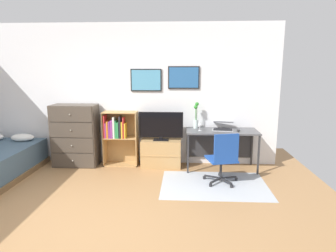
{
  "coord_description": "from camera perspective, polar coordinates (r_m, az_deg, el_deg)",
  "views": [
    {
      "loc": [
        1.26,
        -3.22,
        1.86
      ],
      "look_at": [
        1.0,
        1.5,
        0.92
      ],
      "focal_mm": 31.29,
      "sensor_mm": 36.0,
      "label": 1
    }
  ],
  "objects": [
    {
      "name": "ground_plane",
      "position": [
        3.92,
        -16.79,
        -17.61
      ],
      "size": [
        7.2,
        7.2,
        0.0
      ],
      "primitive_type": "plane",
      "color": "#A87A4C"
    },
    {
      "name": "wine_glass",
      "position": [
        5.34,
        6.23,
        0.49
      ],
      "size": [
        0.07,
        0.07,
        0.18
      ],
      "color": "silver",
      "rests_on": "desk"
    },
    {
      "name": "desk",
      "position": [
        5.56,
        10.32,
        -2.04
      ],
      "size": [
        1.3,
        0.58,
        0.74
      ],
      "color": "#4C4C4F",
      "rests_on": "ground_plane"
    },
    {
      "name": "office_chair",
      "position": [
        4.81,
        10.72,
        -5.96
      ],
      "size": [
        0.58,
        0.57,
        0.86
      ],
      "rotation": [
        0.0,
        0.0,
        0.24
      ],
      "color": "#232326",
      "rests_on": "ground_plane"
    },
    {
      "name": "wall_back_with_posters",
      "position": [
        5.8,
        -9.3,
        6.05
      ],
      "size": [
        6.12,
        0.09,
        2.7
      ],
      "color": "white",
      "rests_on": "ground_plane"
    },
    {
      "name": "dresser",
      "position": [
        5.9,
        -17.55,
        -1.75
      ],
      "size": [
        0.84,
        0.46,
        1.18
      ],
      "color": "#4C4238",
      "rests_on": "ground_plane"
    },
    {
      "name": "laptop",
      "position": [
        5.53,
        10.67,
        -0.0
      ],
      "size": [
        0.42,
        0.45,
        0.16
      ],
      "rotation": [
        0.0,
        0.0,
        -0.14
      ],
      "color": "#B7B7BC",
      "rests_on": "desk"
    },
    {
      "name": "bamboo_vase",
      "position": [
        5.55,
        5.46,
        1.94
      ],
      "size": [
        0.1,
        0.1,
        0.5
      ],
      "color": "silver",
      "rests_on": "desk"
    },
    {
      "name": "computer_mouse",
      "position": [
        5.45,
        13.53,
        -0.81
      ],
      "size": [
        0.06,
        0.1,
        0.03
      ],
      "primitive_type": "ellipsoid",
      "color": "#262628",
      "rests_on": "desk"
    },
    {
      "name": "bookshelf",
      "position": [
        5.71,
        -9.68,
        -1.51
      ],
      "size": [
        0.65,
        0.3,
        1.05
      ],
      "color": "tan",
      "rests_on": "ground_plane"
    },
    {
      "name": "area_rug",
      "position": [
        4.89,
        8.95,
        -11.23
      ],
      "size": [
        1.7,
        1.2,
        0.01
      ],
      "primitive_type": "cube",
      "color": "#B2B7BC",
      "rests_on": "ground_plane"
    },
    {
      "name": "television",
      "position": [
        5.49,
        -1.38,
        -0.06
      ],
      "size": [
        0.83,
        0.16,
        0.54
      ],
      "color": "black",
      "rests_on": "tv_stand"
    },
    {
      "name": "tv_stand",
      "position": [
        5.63,
        -1.34,
        -5.31
      ],
      "size": [
        0.75,
        0.41,
        0.52
      ],
      "color": "tan",
      "rests_on": "ground_plane"
    }
  ]
}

